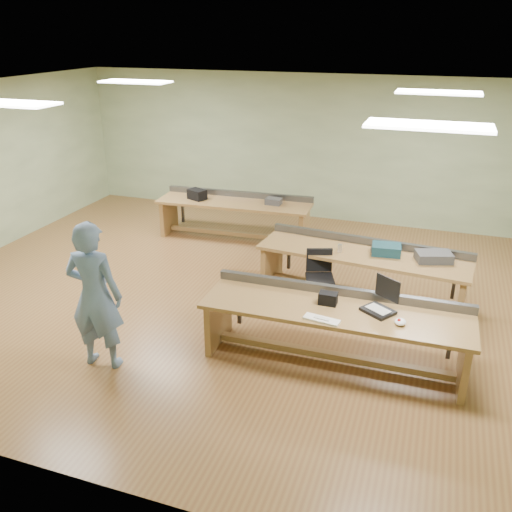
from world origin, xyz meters
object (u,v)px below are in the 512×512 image
Objects in this scene: task_chair at (319,286)px; laptop_base at (378,311)px; workbench_back at (235,211)px; person at (95,296)px; camera_bag at (328,298)px; workbench_front at (335,321)px; parts_bin_grey at (434,257)px; mug at (375,251)px; workbench_mid at (362,264)px; parts_bin_teal at (386,249)px; drinks_can at (340,248)px.

laptop_base is at bearing -72.38° from task_chair.
person is (0.00, -4.56, 0.37)m from workbench_back.
camera_bag is at bearing -146.98° from laptop_base.
workbench_front is at bearing -166.17° from person.
mug is (-0.83, -0.00, -0.02)m from parts_bin_grey.
person is 14.79× the size of mug.
workbench_front is at bearing -86.03° from workbench_mid.
mug reaches higher than laptop_base.
workbench_mid is 1.71× the size of person.
laptop_base is (3.18, 1.02, -0.16)m from person.
camera_bag is (2.57, 1.03, -0.11)m from person.
task_chair reaches higher than laptop_base.
workbench_mid is at bearing 179.55° from parts_bin_grey.
workbench_mid is at bearing 177.24° from mug.
workbench_back is (-2.69, 3.59, -0.01)m from workbench_front.
camera_bag is 0.53× the size of parts_bin_teal.
mug is 0.51m from drinks_can.
camera_bag is (-0.11, 0.06, 0.26)m from workbench_front.
laptop_base is 1.74m from task_chair.
parts_bin_grey is (3.73, -1.75, 0.26)m from workbench_back.
parts_bin_grey is at bearing -28.39° from workbench_back.
workbench_back is 4.13m from parts_bin_grey.
task_chair is 1.12m from parts_bin_teal.
task_chair is at bearing -122.69° from drinks_can.
workbench_front is 0.54m from laptop_base.
workbench_front is 6.57× the size of parts_bin_grey.
task_chair is (2.18, -2.20, -0.25)m from workbench_back.
parts_bin_grey is (3.73, 2.81, -0.11)m from person.
workbench_front is 7.76× the size of parts_bin_teal.
parts_bin_teal is (0.32, 0.04, 0.26)m from workbench_mid.
parts_bin_grey reaches higher than mug.
person is at bearing -160.75° from workbench_front.
person reaches higher than parts_bin_grey.
workbench_mid is 1.06× the size of workbench_back.
parts_bin_teal reaches higher than workbench_mid.
person is at bearing -131.55° from drinks_can.
parts_bin_teal is at bearing 15.02° from mug.
parts_bin_grey is (1.00, -0.01, 0.25)m from workbench_mid.
drinks_can is at bearing 98.67° from workbench_front.
camera_bag is 0.45× the size of parts_bin_grey.
person is 3.79× the size of parts_bin_grey.
workbench_front is 1.07× the size of workbench_back.
workbench_mid is 26.05× the size of drinks_can.
laptop_base is 1.85m from drinks_can.
parts_bin_grey reaches higher than workbench_back.
workbench_front is 1.86m from mug.
workbench_mid is 6.49× the size of parts_bin_grey.
mug is at bearing 12.87° from task_chair.
drinks_can reaches higher than workbench_front.
workbench_back is at bearing 152.93° from workbench_mid.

